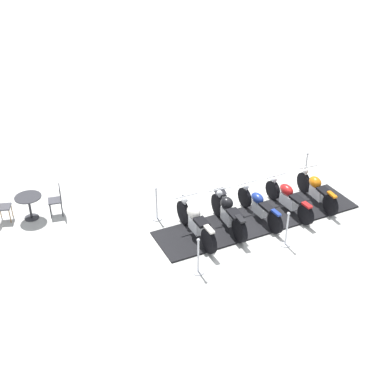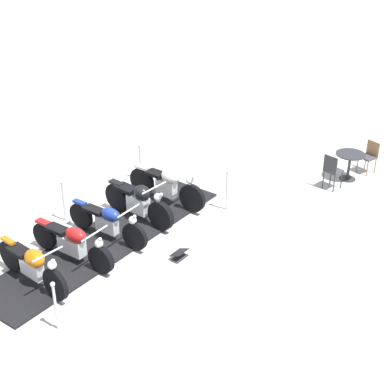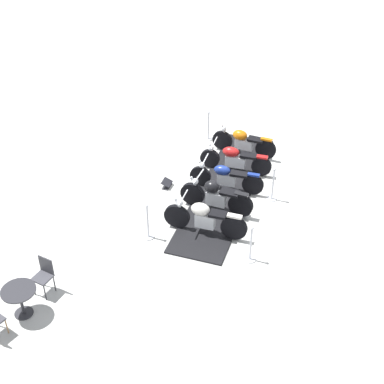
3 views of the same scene
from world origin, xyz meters
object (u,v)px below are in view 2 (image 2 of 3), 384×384
motorcycle_cream (167,185)px  info_placard (179,255)px  motorcycle_navy (108,222)px  cafe_table (350,160)px  cafe_chair_across_table (369,155)px  stanchion_right_front (57,314)px  stanchion_left_mid (64,207)px  motorcycle_copper (33,265)px  stanchion_right_rear (227,197)px  cafe_chair_near_table (332,169)px  stanchion_left_rear (140,169)px  motorcycle_maroon (73,243)px  motorcycle_black (139,202)px

motorcycle_cream → info_placard: 2.50m
motorcycle_navy → cafe_table: (-3.31, 6.04, 0.08)m
cafe_table → cafe_chair_across_table: bearing=127.5°
stanchion_right_front → stanchion_left_mid: bearing=-169.2°
motorcycle_copper → stanchion_right_rear: (-3.22, 3.89, -0.15)m
cafe_chair_near_table → motorcycle_cream: bearing=148.0°
stanchion_left_mid → stanchion_left_rear: (-2.25, 1.56, -0.03)m
motorcycle_maroon → motorcycle_cream: bearing=87.9°
motorcycle_cream → cafe_chair_across_table: 5.86m
motorcycle_cream → cafe_chair_across_table: motorcycle_cream is taller
stanchion_right_rear → stanchion_right_front: bearing=-34.8°
motorcycle_cream → info_placard: size_ratio=4.32×
motorcycle_cream → stanchion_left_rear: size_ratio=1.84×
motorcycle_cream → info_placard: bearing=-46.1°
motorcycle_cream → cafe_chair_near_table: bearing=47.2°
motorcycle_navy → info_placard: (0.68, 1.62, -0.41)m
stanchion_right_front → motorcycle_black: bearing=165.2°
stanchion_right_rear → motorcycle_copper: bearing=-50.4°
motorcycle_copper → cafe_table: (-5.06, 7.25, 0.06)m
motorcycle_black → stanchion_right_front: (3.91, -1.04, -0.17)m
motorcycle_black → cafe_chair_across_table: size_ratio=2.00×
cafe_table → motorcycle_black: bearing=-65.9°
motorcycle_black → cafe_chair_near_table: size_ratio=1.84×
motorcycle_cream → motorcycle_copper: bearing=-90.5°
stanchion_right_rear → motorcycle_navy: bearing=-61.3°
motorcycle_copper → motorcycle_maroon: 1.07m
motorcycle_copper → motorcycle_maroon: (-0.88, 0.60, -0.04)m
stanchion_right_front → cafe_chair_across_table: bearing=133.8°
stanchion_left_rear → cafe_chair_near_table: (0.34, 5.07, 0.21)m
cafe_chair_across_table → motorcycle_copper: bearing=-2.3°
motorcycle_navy → cafe_chair_across_table: bearing=62.4°
cafe_table → cafe_chair_across_table: 0.82m
motorcycle_copper → motorcycle_navy: bearing=94.3°
motorcycle_cream → cafe_table: (-1.57, 4.83, 0.03)m
motorcycle_black → cafe_chair_across_table: bearing=63.9°
motorcycle_maroon → stanchion_left_mid: size_ratio=1.81×
stanchion_right_rear → info_placard: stanchion_right_rear is taller
motorcycle_black → motorcycle_copper: bearing=-86.3°
stanchion_right_rear → cafe_chair_near_table: stanchion_right_rear is taller
stanchion_left_mid → motorcycle_cream: bearing=111.2°
motorcycle_black → stanchion_left_mid: size_ratio=1.63×
motorcycle_copper → motorcycle_cream: 4.25m
stanchion_right_rear → info_placard: 2.41m
motorcycle_black → stanchion_left_rear: 2.21m
stanchion_right_front → cafe_table: size_ratio=1.34×
cafe_chair_near_table → cafe_chair_across_table: cafe_chair_near_table is taller
stanchion_right_front → cafe_chair_across_table: (-6.84, 7.13, 0.16)m
info_placard → cafe_chair_near_table: size_ratio=0.47×
motorcycle_cream → stanchion_right_front: motorcycle_cream is taller
motorcycle_maroon → stanchion_right_front: stanchion_right_front is taller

